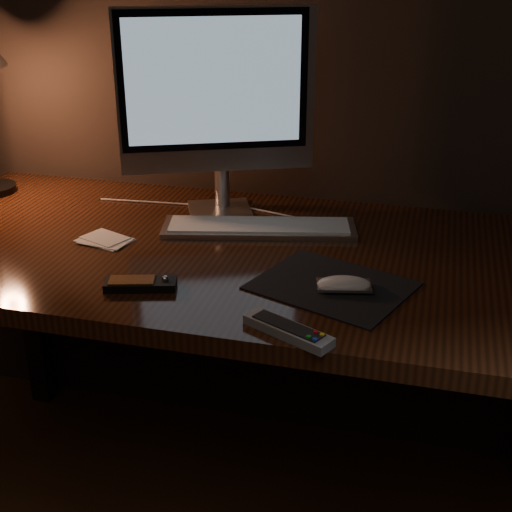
% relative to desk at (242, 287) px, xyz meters
% --- Properties ---
extents(desk, '(1.60, 0.75, 0.75)m').
position_rel_desk_xyz_m(desk, '(0.00, 0.00, 0.00)').
color(desk, '#35190C').
rests_on(desk, ground).
extents(monitor, '(0.44, 0.21, 0.49)m').
position_rel_desk_xyz_m(monitor, '(-0.10, 0.15, 0.42)').
color(monitor, silver).
rests_on(monitor, desk).
extents(keyboard, '(0.47, 0.22, 0.02)m').
position_rel_desk_xyz_m(keyboard, '(0.03, 0.05, 0.14)').
color(keyboard, silver).
rests_on(keyboard, desk).
extents(mousepad, '(0.35, 0.32, 0.00)m').
position_rel_desk_xyz_m(mousepad, '(0.24, -0.20, 0.13)').
color(mousepad, black).
rests_on(mousepad, desk).
extents(mouse, '(0.11, 0.08, 0.02)m').
position_rel_desk_xyz_m(mouse, '(0.27, -0.21, 0.14)').
color(mouse, white).
rests_on(mouse, desk).
extents(media_remote, '(0.15, 0.09, 0.03)m').
position_rel_desk_xyz_m(media_remote, '(-0.12, -0.30, 0.14)').
color(media_remote, black).
rests_on(media_remote, desk).
extents(tv_remote, '(0.17, 0.11, 0.02)m').
position_rel_desk_xyz_m(tv_remote, '(0.20, -0.41, 0.14)').
color(tv_remote, gray).
rests_on(tv_remote, desk).
extents(papers, '(0.14, 0.11, 0.01)m').
position_rel_desk_xyz_m(papers, '(-0.30, -0.10, 0.13)').
color(papers, white).
rests_on(papers, desk).
extents(cable, '(0.52, 0.07, 0.00)m').
position_rel_desk_xyz_m(cable, '(-0.15, 0.16, 0.13)').
color(cable, white).
rests_on(cable, desk).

